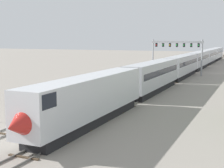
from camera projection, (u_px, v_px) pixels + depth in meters
The scene contains 5 objects.
ground_plane at pixel (49, 133), 29.76m from camera, with size 400.00×400.00×0.00m, color gray.
track_main at pixel (192, 72), 83.38m from camera, with size 2.60×200.00×0.16m.
track_near at pixel (147, 80), 67.43m from camera, with size 2.60×160.00×0.16m.
passenger_train at pixel (192, 62), 82.53m from camera, with size 3.04×131.33×4.80m.
signal_gantry at pixel (177, 49), 76.50m from camera, with size 12.10×0.49×8.27m.
Camera 1 is at (16.87, -24.13, 8.44)m, focal length 52.85 mm.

